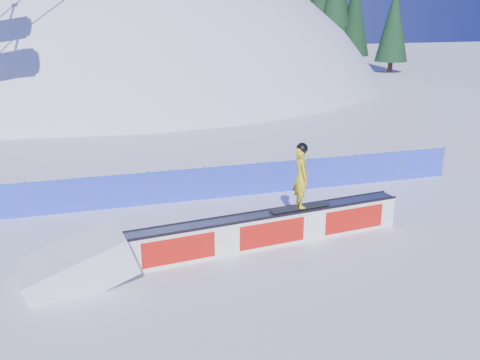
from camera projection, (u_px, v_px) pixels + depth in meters
name	position (u px, v px, depth m)	size (l,w,h in m)	color
ground	(206.00, 255.00, 15.01)	(160.00, 160.00, 0.00)	white
snow_hill	(123.00, 242.00, 58.87)	(64.00, 64.00, 64.00)	white
safety_fence	(177.00, 186.00, 18.93)	(22.05, 0.05, 1.30)	blue
rail_box	(268.00, 229.00, 15.49)	(8.56, 1.56, 1.03)	white
snow_ramp	(80.00, 280.00, 13.66)	(2.64, 1.76, 0.99)	white
snowboarder	(301.00, 176.00, 15.42)	(1.91, 0.69, 1.97)	black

